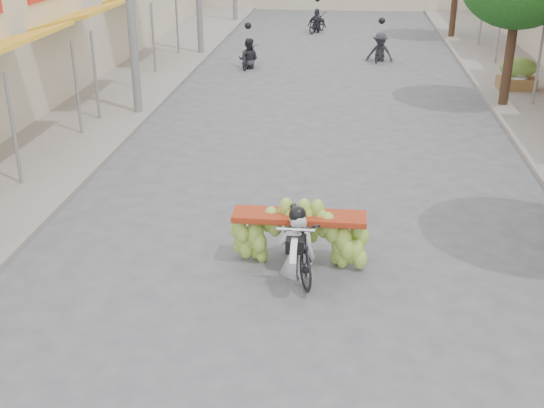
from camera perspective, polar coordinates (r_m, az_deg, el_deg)
The scene contains 8 objects.
ground at distance 8.89m, azimuth 0.95°, elevation -15.53°, with size 120.00×120.00×0.00m, color #535358.
sidewalk_left at distance 23.81m, azimuth -12.75°, elevation 9.50°, with size 4.00×60.00×0.12m, color gray.
produce_crate_far at distance 24.05m, azimuth 19.89°, elevation 10.43°, with size 1.20×0.88×1.16m.
banana_motorbike at distance 11.21m, azimuth 2.19°, elevation -2.40°, with size 2.23×1.97×2.09m.
pedestrian at distance 23.83m, azimuth 20.15°, elevation 11.16°, with size 1.08×0.90×1.89m.
bg_motorbike_a at distance 26.32m, azimuth -1.99°, elevation 12.94°, with size 0.85×1.53×1.95m.
bg_motorbike_b at distance 27.81m, azimuth 9.08°, elevation 13.38°, with size 1.16×1.85×1.95m.
bg_motorbike_c at distance 34.34m, azimuth 3.80°, elevation 15.43°, with size 1.17×1.77×1.95m.
Camera 1 is at (0.61, -6.88, 5.60)m, focal length 45.00 mm.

